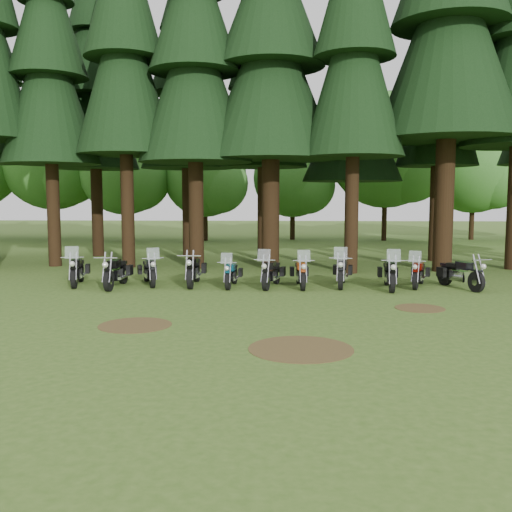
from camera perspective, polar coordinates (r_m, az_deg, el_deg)
The scene contains 31 objects.
ground at distance 15.90m, azimuth 0.44°, elevation -5.45°, with size 120.00×120.00×0.00m, color #395A1C.
pine_front_2 at distance 28.22m, azimuth -20.13°, elevation 19.05°, with size 4.32×4.32×16.22m.
pine_front_3 at distance 27.05m, azimuth -13.12°, elevation 21.62°, with size 4.32×4.32×17.57m.
pine_front_4 at distance 26.13m, azimuth -6.19°, elevation 20.61°, with size 4.95×4.95×16.33m.
pine_front_5 at distance 25.96m, azimuth 1.51°, elevation 21.27°, with size 5.81×5.81×16.72m.
pine_front_6 at distance 24.75m, azimuth 9.87°, elevation 22.01°, with size 4.15×4.15×16.75m.
pine_back_1 at distance 32.19m, azimuth -15.97°, elevation 17.48°, with size 4.52×4.52×16.22m.
pine_back_2 at distance 31.11m, azimuth -6.94°, elevation 18.17°, with size 4.85×4.85×16.30m.
pine_back_3 at distance 29.28m, azimuth 0.75°, elevation 18.87°, with size 4.35×4.35×16.20m.
pine_back_4 at distance 29.47m, azimuth 9.71°, elevation 15.83°, with size 4.94×4.94×13.78m.
pine_back_5 at distance 30.14m, azimuth 17.90°, elevation 18.37°, with size 3.94×3.94×16.33m.
decid_1 at distance 44.63m, azimuth -19.38°, elevation 9.05°, with size 7.91×7.69×9.88m.
decid_2 at distance 41.88m, azimuth -12.72°, elevation 8.26°, with size 6.72×6.53×8.40m.
decid_3 at distance 41.08m, azimuth -4.79°, elevation 7.82°, with size 6.12×5.95×7.65m.
decid_4 at distance 41.93m, azimuth 4.06°, elevation 7.59°, with size 5.93×5.76×7.41m.
decid_5 at distance 42.11m, azimuth 13.42°, elevation 9.98°, with size 8.45×8.21×10.56m.
decid_6 at distance 44.95m, azimuth 21.40°, elevation 8.15°, with size 7.06×6.86×8.82m.
dirt_patch_0 at distance 14.40m, azimuth -11.99°, elevation -6.77°, with size 1.80×1.80×0.01m, color #4C3D1E.
dirt_patch_1 at distance 16.83m, azimuth 16.06°, elevation -5.03°, with size 1.40×1.40×0.01m, color #4C3D1E.
dirt_patch_2 at distance 12.00m, azimuth 4.50°, elevation -9.22°, with size 2.20×2.20×0.01m, color #4C3D1E.
motorcycle_0 at distance 21.31m, azimuth -17.43°, elevation -1.47°, with size 0.77×2.36×1.49m.
motorcycle_1 at distance 20.39m, azimuth -13.80°, elevation -1.68°, with size 0.34×2.42×0.98m.
motorcycle_2 at distance 20.77m, azimuth -10.62°, elevation -1.54°, with size 1.06×2.21×1.42m.
motorcycle_3 at distance 20.42m, azimuth -6.25°, elevation -1.50°, with size 0.36×2.46×1.00m.
motorcycle_4 at distance 19.94m, azimuth -2.48°, elevation -1.87°, with size 0.44×2.06×1.30m.
motorcycle_5 at distance 19.85m, azimuth 1.55°, elevation -1.77°, with size 0.76×2.28×1.43m.
motorcycle_6 at distance 19.92m, azimuth 4.50°, elevation -1.79°, with size 0.46×2.24×1.41m.
motorcycle_7 at distance 20.29m, azimuth 8.58°, elevation -1.62°, with size 0.64×2.37×1.49m.
motorcycle_8 at distance 19.97m, azimuth 13.21°, elevation -1.84°, with size 0.51×2.35×1.48m.
motorcycle_9 at distance 20.74m, azimuth 15.94°, elevation -1.74°, with size 1.00×2.11×1.36m.
motorcycle_10 at distance 20.78m, azimuth 19.72°, elevation -1.77°, with size 1.00×2.20×0.94m.
Camera 1 is at (0.62, -15.58, 3.14)m, focal length 40.00 mm.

